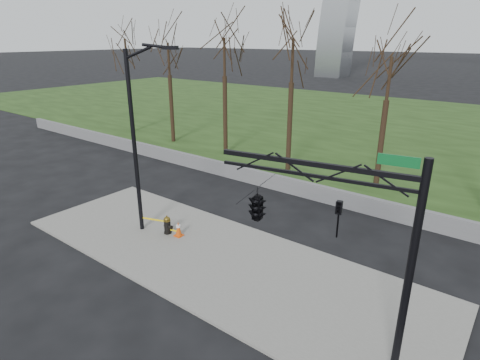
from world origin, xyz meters
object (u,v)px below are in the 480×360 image
Objects in this scene: fire_hydrant at (168,225)px; street_light at (138,131)px; traffic_signal_mast at (284,209)px; traffic_cone at (178,229)px.

street_light is (-1.07, -0.35, 4.20)m from fire_hydrant.
fire_hydrant is at bearing 151.56° from traffic_signal_mast.
traffic_signal_mast is at bearing -20.02° from traffic_cone.
street_light is at bearing -160.62° from fire_hydrant.
traffic_cone is (0.57, 0.11, -0.06)m from fire_hydrant.
traffic_cone is 8.13m from traffic_signal_mast.
street_light is at bearing 155.90° from traffic_signal_mast.
street_light reaches higher than traffic_signal_mast.
traffic_signal_mast is (6.80, -2.48, 3.71)m from traffic_cone.
traffic_signal_mast is at bearing -31.79° from street_light.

